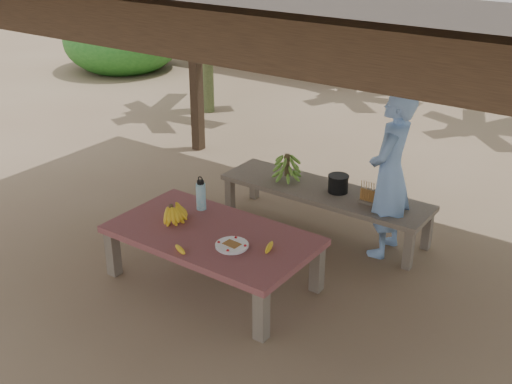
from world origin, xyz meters
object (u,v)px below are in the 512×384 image
Objects in this scene: bench at (324,195)px; cooking_pot at (338,184)px; water_flask at (201,195)px; woman at (390,174)px; plate at (232,246)px; work_table at (212,239)px; ripe_banana_bunch at (172,212)px.

cooking_pot is at bearing 15.07° from bench.
water_flask is 1.43m from cooking_pot.
woman is (0.57, -0.09, 0.28)m from cooking_pot.
plate is at bearing -89.93° from bench.
work_table is 0.33m from plate.
water_flask is (0.08, 0.33, 0.06)m from ripe_banana_bunch.
work_table is at bearing 2.20° from ripe_banana_bunch.
woman reaches higher than water_flask.
work_table is 9.01× the size of cooking_pot.
woman reaches higher than work_table.
ripe_banana_bunch is at bearing 172.70° from plate.
plate is (0.30, -0.11, 0.08)m from work_table.
work_table is 1.55m from cooking_pot.
cooking_pot is at bearing 55.55° from water_flask.
bench is at bearing -164.86° from cooking_pot.
cooking_pot is (0.13, 0.04, 0.14)m from bench.
woman is at bearing -8.99° from cooking_pot.
bench is 1.34m from water_flask.
water_flask is at bearing 147.98° from plate.
bench is 1.65m from ripe_banana_bunch.
plate is (0.00, -1.56, 0.12)m from bench.
ripe_banana_bunch is 0.34m from water_flask.
cooking_pot is 0.12× the size of woman.
woman is at bearing 44.08° from ripe_banana_bunch.
water_flask reaches higher than work_table.
work_table is at bearing 159.50° from plate.
ripe_banana_bunch reaches higher than work_table.
water_flask is at bearing -124.45° from cooking_pot.
plate is 0.17× the size of woman.
cooking_pot reaches higher than plate.
water_flask is 1.64× the size of cooking_pot.
ripe_banana_bunch is at bearing -177.35° from work_table.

